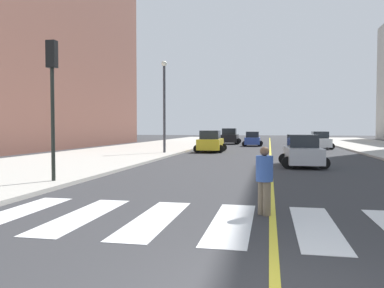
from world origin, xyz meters
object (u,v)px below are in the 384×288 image
at_px(car_black_third, 230,137).
at_px(traffic_light_far_corner, 52,83).
at_px(car_blue_second, 253,139).
at_px(car_white_fifth, 320,141).
at_px(street_lamp, 164,98).
at_px(car_yellow_nearest, 211,142).
at_px(pedestrian_crossing, 264,177).
at_px(car_silver_fourth, 303,152).

bearing_deg(car_black_third, traffic_light_far_corner, -95.11).
distance_m(car_blue_second, car_black_third, 6.10).
relative_size(car_white_fifth, traffic_light_far_corner, 0.76).
bearing_deg(street_lamp, car_yellow_nearest, 49.59).
bearing_deg(pedestrian_crossing, car_black_third, 143.26).
relative_size(car_black_third, traffic_light_far_corner, 0.89).
bearing_deg(pedestrian_crossing, car_white_fifth, 127.22).
xyz_separation_m(car_blue_second, pedestrian_crossing, (1.80, -36.61, 0.13)).
height_order(car_yellow_nearest, pedestrian_crossing, car_yellow_nearest).
distance_m(car_silver_fourth, car_white_fifth, 19.59).
distance_m(car_silver_fourth, street_lamp, 13.50).
bearing_deg(car_black_third, car_blue_second, -59.18).
relative_size(car_silver_fourth, pedestrian_crossing, 2.38).
bearing_deg(traffic_light_far_corner, car_white_fifth, 65.32).
distance_m(car_blue_second, traffic_light_far_corner, 33.59).
bearing_deg(car_black_third, car_yellow_nearest, -90.78).
xyz_separation_m(car_blue_second, street_lamp, (-6.35, -15.81, 3.68)).
distance_m(traffic_light_far_corner, pedestrian_crossing, 9.09).
bearing_deg(car_yellow_nearest, car_silver_fourth, -61.26).
distance_m(car_black_third, traffic_light_far_corner, 38.31).
height_order(car_yellow_nearest, car_blue_second, car_yellow_nearest).
relative_size(car_white_fifth, pedestrian_crossing, 2.37).
bearing_deg(car_white_fifth, car_yellow_nearest, 35.40).
bearing_deg(car_silver_fourth, car_blue_second, -83.59).
bearing_deg(traffic_light_far_corner, pedestrian_crossing, -25.37).
relative_size(car_silver_fourth, street_lamp, 0.54).
bearing_deg(traffic_light_far_corner, car_blue_second, 79.68).
height_order(car_blue_second, pedestrian_crossing, car_blue_second).
xyz_separation_m(car_blue_second, traffic_light_far_corner, (-5.99, -32.91, 2.99)).
xyz_separation_m(car_black_third, car_silver_fourth, (6.92, -29.22, -0.15)).
bearing_deg(car_white_fifth, car_blue_second, -34.61).
height_order(car_silver_fourth, traffic_light_far_corner, traffic_light_far_corner).
bearing_deg(car_silver_fourth, car_white_fifth, -101.94).
bearing_deg(car_white_fifth, street_lamp, 39.23).
bearing_deg(street_lamp, car_white_fifth, 39.79).
bearing_deg(car_silver_fourth, car_black_third, -79.04).
bearing_deg(car_black_third, pedestrian_crossing, -84.09).
height_order(pedestrian_crossing, street_lamp, street_lamp).
xyz_separation_m(car_yellow_nearest, car_black_third, (-0.04, 17.25, 0.08)).
relative_size(car_yellow_nearest, car_white_fifth, 1.08).
xyz_separation_m(car_black_third, traffic_light_far_corner, (-2.78, -38.10, 2.82)).
height_order(car_blue_second, traffic_light_far_corner, traffic_light_far_corner).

